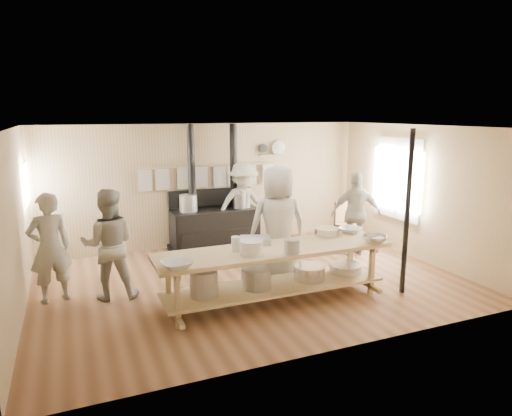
{
  "coord_description": "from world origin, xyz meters",
  "views": [
    {
      "loc": [
        -2.75,
        -6.82,
        2.84
      ],
      "look_at": [
        0.15,
        0.2,
        1.23
      ],
      "focal_mm": 32.0,
      "sensor_mm": 36.0,
      "label": 1
    }
  ],
  "objects_px": {
    "cook_far_left": "(50,248)",
    "roasting_pan": "(255,240)",
    "prep_table": "(274,269)",
    "chair": "(348,233)",
    "stove": "(214,224)",
    "cook_right": "(356,214)",
    "cook_left": "(109,244)",
    "cook_by_window": "(243,206)",
    "cook_center": "(278,225)"
  },
  "relations": [
    {
      "from": "cook_far_left",
      "to": "roasting_pan",
      "type": "xyz_separation_m",
      "value": [
        2.93,
        -0.98,
        0.06
      ]
    },
    {
      "from": "prep_table",
      "to": "chair",
      "type": "bearing_deg",
      "value": 37.68
    },
    {
      "from": "stove",
      "to": "cook_right",
      "type": "height_order",
      "value": "stove"
    },
    {
      "from": "chair",
      "to": "roasting_pan",
      "type": "height_order",
      "value": "chair"
    },
    {
      "from": "cook_far_left",
      "to": "cook_right",
      "type": "height_order",
      "value": "cook_far_left"
    },
    {
      "from": "cook_left",
      "to": "roasting_pan",
      "type": "distance_m",
      "value": 2.24
    },
    {
      "from": "cook_by_window",
      "to": "cook_left",
      "type": "bearing_deg",
      "value": -149.81
    },
    {
      "from": "cook_right",
      "to": "stove",
      "type": "bearing_deg",
      "value": -7.68
    },
    {
      "from": "cook_far_left",
      "to": "cook_right",
      "type": "distance_m",
      "value": 5.6
    },
    {
      "from": "stove",
      "to": "prep_table",
      "type": "height_order",
      "value": "stove"
    },
    {
      "from": "prep_table",
      "to": "cook_left",
      "type": "distance_m",
      "value": 2.55
    },
    {
      "from": "cook_far_left",
      "to": "roasting_pan",
      "type": "relative_size",
      "value": 3.68
    },
    {
      "from": "stove",
      "to": "cook_far_left",
      "type": "relative_size",
      "value": 1.54
    },
    {
      "from": "stove",
      "to": "cook_left",
      "type": "bearing_deg",
      "value": -140.04
    },
    {
      "from": "cook_left",
      "to": "cook_far_left",
      "type": "bearing_deg",
      "value": -4.2
    },
    {
      "from": "cook_center",
      "to": "roasting_pan",
      "type": "bearing_deg",
      "value": 40.02
    },
    {
      "from": "cook_left",
      "to": "cook_by_window",
      "type": "height_order",
      "value": "cook_by_window"
    },
    {
      "from": "cook_left",
      "to": "cook_right",
      "type": "distance_m",
      "value": 4.78
    },
    {
      "from": "stove",
      "to": "prep_table",
      "type": "distance_m",
      "value": 3.02
    },
    {
      "from": "prep_table",
      "to": "cook_far_left",
      "type": "distance_m",
      "value": 3.38
    },
    {
      "from": "prep_table",
      "to": "cook_right",
      "type": "relative_size",
      "value": 2.14
    },
    {
      "from": "roasting_pan",
      "to": "chair",
      "type": "bearing_deg",
      "value": 31.51
    },
    {
      "from": "cook_center",
      "to": "cook_by_window",
      "type": "distance_m",
      "value": 2.18
    },
    {
      "from": "stove",
      "to": "cook_far_left",
      "type": "distance_m",
      "value": 3.55
    },
    {
      "from": "prep_table",
      "to": "cook_right",
      "type": "height_order",
      "value": "cook_right"
    },
    {
      "from": "cook_left",
      "to": "cook_center",
      "type": "height_order",
      "value": "cook_center"
    },
    {
      "from": "cook_right",
      "to": "chair",
      "type": "relative_size",
      "value": 1.74
    },
    {
      "from": "cook_center",
      "to": "chair",
      "type": "relative_size",
      "value": 2.08
    },
    {
      "from": "cook_by_window",
      "to": "roasting_pan",
      "type": "relative_size",
      "value": 3.95
    },
    {
      "from": "stove",
      "to": "chair",
      "type": "height_order",
      "value": "stove"
    },
    {
      "from": "stove",
      "to": "cook_far_left",
      "type": "bearing_deg",
      "value": -151.2
    },
    {
      "from": "prep_table",
      "to": "cook_center",
      "type": "height_order",
      "value": "cook_center"
    },
    {
      "from": "stove",
      "to": "cook_left",
      "type": "relative_size",
      "value": 1.51
    },
    {
      "from": "cook_left",
      "to": "cook_center",
      "type": "distance_m",
      "value": 2.68
    },
    {
      "from": "cook_center",
      "to": "roasting_pan",
      "type": "height_order",
      "value": "cook_center"
    },
    {
      "from": "cook_left",
      "to": "roasting_pan",
      "type": "bearing_deg",
      "value": 168.24
    },
    {
      "from": "cook_by_window",
      "to": "prep_table",
      "type": "bearing_deg",
      "value": -102.74
    },
    {
      "from": "cook_far_left",
      "to": "roasting_pan",
      "type": "distance_m",
      "value": 3.09
    },
    {
      "from": "prep_table",
      "to": "cook_center",
      "type": "distance_m",
      "value": 0.92
    },
    {
      "from": "prep_table",
      "to": "cook_left",
      "type": "relative_size",
      "value": 2.1
    },
    {
      "from": "cook_center",
      "to": "cook_right",
      "type": "relative_size",
      "value": 1.19
    },
    {
      "from": "chair",
      "to": "roasting_pan",
      "type": "relative_size",
      "value": 2.1
    },
    {
      "from": "stove",
      "to": "cook_right",
      "type": "distance_m",
      "value": 2.93
    },
    {
      "from": "stove",
      "to": "roasting_pan",
      "type": "xyz_separation_m",
      "value": [
        -0.17,
        -2.69,
        0.38
      ]
    },
    {
      "from": "prep_table",
      "to": "cook_left",
      "type": "xyz_separation_m",
      "value": [
        -2.26,
        1.12,
        0.34
      ]
    },
    {
      "from": "stove",
      "to": "cook_right",
      "type": "bearing_deg",
      "value": -30.74
    },
    {
      "from": "cook_left",
      "to": "cook_right",
      "type": "bearing_deg",
      "value": -166.19
    },
    {
      "from": "chair",
      "to": "cook_far_left",
      "type": "bearing_deg",
      "value": 168.48
    },
    {
      "from": "cook_far_left",
      "to": "chair",
      "type": "height_order",
      "value": "cook_far_left"
    },
    {
      "from": "cook_far_left",
      "to": "cook_center",
      "type": "relative_size",
      "value": 0.84
    }
  ]
}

